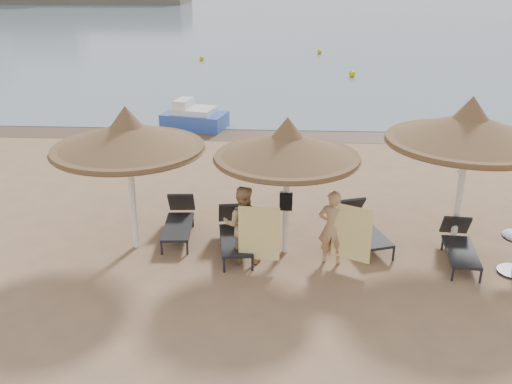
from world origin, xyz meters
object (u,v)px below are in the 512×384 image
lounger_near_left (235,232)px  palapa_right (469,129)px  palapa_center (287,146)px  person_left (242,218)px  person_right (333,222)px  lounger_near_right (361,226)px  palapa_left (127,137)px  pedal_boat (194,118)px  lounger_far_left (179,220)px  lounger_far_right (459,244)px

lounger_near_left → palapa_right: bearing=-4.4°
palapa_center → person_left: (-0.86, -0.43, -1.37)m
palapa_right → person_right: 3.28m
lounger_near_right → person_right: person_right is taller
palapa_right → lounger_near_right: bearing=177.2°
palapa_left → lounger_near_left: size_ratio=1.60×
person_right → pedal_boat: person_right is taller
palapa_left → lounger_far_left: (0.81, 0.64, -2.09)m
palapa_center → pedal_boat: size_ratio=1.18×
lounger_near_right → palapa_center: bearing=-179.5°
palapa_left → palapa_center: bearing=-0.6°
palapa_center → lounger_far_left: bearing=164.0°
palapa_right → person_left: (-4.45, -0.91, -1.65)m
palapa_left → lounger_near_left: bearing=1.4°
person_left → person_right: person_left is taller
lounger_far_left → person_right: person_right is taller
palapa_right → lounger_far_left: 6.37m
lounger_near_right → person_left: bearing=-176.9°
palapa_center → palapa_right: 3.64m
lounger_near_left → lounger_near_right: lounger_near_left is taller
palapa_right → person_right: bearing=-161.4°
palapa_center → person_right: palapa_center is taller
palapa_left → person_right: size_ratio=1.71×
palapa_center → person_right: 1.74m
lounger_near_left → person_left: bearing=-77.5°
lounger_near_left → palapa_left: bearing=172.3°
palapa_center → lounger_near_right: (1.62, 0.57, -1.94)m
palapa_center → palapa_left: bearing=179.4°
palapa_center → lounger_near_left: (-1.07, 0.09, -1.94)m
palapa_center → lounger_near_right: 2.59m
lounger_far_left → lounger_near_left: lounger_near_left is taller
lounger_far_left → lounger_far_right: 5.96m
palapa_left → palapa_center: (3.17, -0.04, -0.13)m
lounger_near_right → person_left: (-2.48, -1.00, 0.57)m
pedal_boat → lounger_far_right: bearing=-40.9°
palapa_right → person_left: palapa_right is taller
person_left → lounger_near_right: bearing=-156.3°
palapa_right → palapa_left: bearing=-176.3°
lounger_near_right → palapa_left: bearing=167.5°
lounger_near_left → pedal_boat: (-2.37, 9.36, 0.01)m
palapa_left → lounger_far_right: 7.03m
pedal_boat → lounger_far_left: bearing=-70.0°
palapa_left → lounger_near_right: bearing=6.4°
pedal_boat → lounger_near_right: bearing=-47.3°
lounger_far_right → palapa_left: bearing=-176.2°
palapa_left → lounger_far_right: size_ratio=1.77×
lounger_far_left → pedal_boat: pedal_boat is taller
lounger_far_left → lounger_near_right: (3.99, -0.11, 0.01)m
palapa_center → lounger_far_right: size_ratio=1.67×
person_left → pedal_boat: bearing=-73.7°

